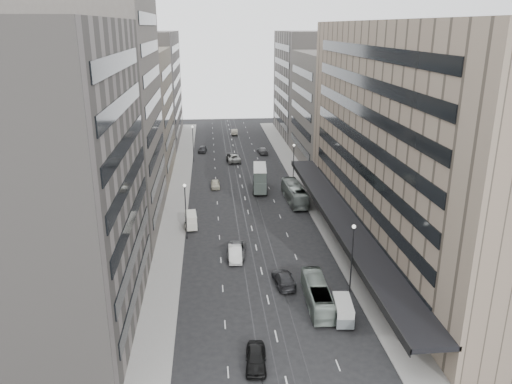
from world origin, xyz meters
name	(u,v)px	position (x,y,z in m)	size (l,w,h in m)	color
ground	(262,275)	(0.00, 0.00, 0.00)	(220.00, 220.00, 0.00)	black
sidewalk_right	(302,182)	(12.00, 37.50, 0.07)	(4.00, 125.00, 0.15)	gray
sidewalk_left	(180,185)	(-12.00, 37.50, 0.07)	(4.00, 125.00, 0.15)	gray
department_store	(416,139)	(21.45, 8.00, 14.95)	(19.20, 60.00, 30.00)	gray
building_right_mid	(335,109)	(21.50, 52.00, 12.00)	(15.00, 28.00, 24.00)	#554F49
building_right_far	(308,85)	(21.50, 82.00, 14.00)	(15.00, 32.00, 28.00)	slate
building_left_a	(48,184)	(-21.50, -8.00, 15.00)	(15.00, 28.00, 30.00)	slate
building_left_b	(102,115)	(-21.50, 19.00, 17.00)	(15.00, 26.00, 34.00)	#554F49
building_left_c	(131,115)	(-21.50, 46.00, 12.50)	(15.00, 28.00, 25.00)	#706657
building_left_d	(148,88)	(-21.50, 79.00, 14.00)	(15.00, 38.00, 28.00)	slate
lamp_right_near	(352,250)	(9.70, -5.00, 5.20)	(0.44, 0.44, 8.32)	#262628
lamp_right_far	(294,160)	(9.70, 35.00, 5.20)	(0.44, 0.44, 8.32)	#262628
lamp_left_near	(185,205)	(-9.70, 12.00, 5.20)	(0.44, 0.44, 8.32)	#262628
lamp_left_far	(193,140)	(-9.70, 55.00, 5.20)	(0.44, 0.44, 8.32)	#262628
bus_near	(317,294)	(5.25, -7.66, 1.33)	(2.24, 9.58, 2.67)	gray
bus_far	(295,193)	(8.50, 26.32, 1.59)	(2.66, 11.39, 3.17)	gray
double_decker	(260,178)	(3.11, 33.29, 2.45)	(3.15, 8.47, 4.54)	slate
vw_microbus	(343,310)	(7.26, -10.91, 1.27)	(2.33, 4.42, 2.29)	#5B6062
panel_van	(191,220)	(-9.20, 15.89, 1.32)	(2.11, 3.91, 2.39)	silver
sedan_0	(256,358)	(-2.44, -17.32, 0.79)	(1.87, 4.66, 1.59)	black
sedan_1	(235,254)	(-3.10, 4.64, 0.81)	(1.71, 4.92, 1.62)	white
sedan_2	(237,250)	(-2.84, 5.85, 0.72)	(2.39, 5.18, 1.44)	#535455
sedan_3	(284,279)	(2.30, -2.76, 0.78)	(2.18, 5.36, 1.56)	#262629
sedan_4	(215,184)	(-5.15, 35.60, 0.72)	(1.69, 4.21, 1.44)	#BCB69C
sedan_5	(230,157)	(-1.41, 56.06, 0.73)	(1.55, 4.45, 1.47)	black
sedan_6	(233,158)	(-0.72, 54.82, 0.85)	(2.81, 6.08, 1.69)	#B4B4B0
sedan_7	(263,150)	(6.66, 61.50, 0.75)	(2.10, 5.17, 1.50)	#59595B
sedan_8	(203,149)	(-7.78, 64.26, 0.75)	(1.77, 4.40, 1.50)	#272729
sedan_9	(234,132)	(1.07, 84.19, 0.81)	(1.71, 4.90, 1.62)	#B2A894
pedestrian	(382,303)	(12.00, -9.51, 1.01)	(0.63, 0.41, 1.72)	black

